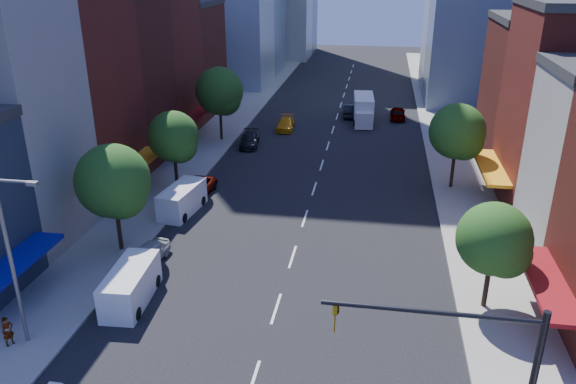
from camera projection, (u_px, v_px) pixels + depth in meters
name	position (u px, v px, depth m)	size (l,w,h in m)	color
ground	(253.00, 382.00, 26.05)	(220.00, 220.00, 0.00)	black
sidewalk_left	(223.00, 129.00, 64.30)	(5.00, 120.00, 0.15)	gray
sidewalk_right	(447.00, 140.00, 60.58)	(5.00, 120.00, 0.15)	gray
bldg_left_2	(50.00, 96.00, 44.76)	(12.00, 9.00, 16.00)	maroon
bldg_left_3	(100.00, 81.00, 52.69)	(12.00, 8.00, 15.00)	#511D14
bldg_left_4	(136.00, 56.00, 60.05)	(12.00, 9.00, 17.00)	maroon
bldg_left_5	(169.00, 60.00, 69.47)	(12.00, 10.00, 13.00)	#511D14
bldg_right_3	(556.00, 96.00, 51.37)	(12.00, 10.00, 13.00)	#511D14
streetlight	(13.00, 252.00, 26.68)	(2.25, 0.25, 9.00)	slate
tree_left_near	(115.00, 184.00, 35.81)	(4.80, 4.80, 7.30)	black
tree_left_mid	(175.00, 139.00, 45.96)	(4.20, 4.20, 6.65)	black
tree_left_far	(221.00, 93.00, 58.44)	(5.00, 5.00, 7.75)	black
tree_right_near	(497.00, 242.00, 29.91)	(4.00, 4.00, 6.20)	black
tree_right_far	(459.00, 134.00, 46.04)	(4.60, 4.60, 7.20)	black
parked_car_front	(149.00, 254.00, 36.03)	(1.51, 3.74, 1.27)	#B3B3B8
parked_car_second	(191.00, 193.00, 45.05)	(1.69, 4.84, 1.59)	black
parked_car_third	(196.00, 188.00, 46.26)	(2.19, 4.74, 1.32)	#999999
parked_car_rear	(250.00, 140.00, 58.60)	(1.85, 4.56, 1.32)	black
cargo_van_near	(130.00, 287.00, 31.70)	(2.27, 5.07, 2.11)	white
cargo_van_far	(181.00, 200.00, 43.03)	(2.56, 5.12, 2.09)	white
taxi	(286.00, 124.00, 64.27)	(1.83, 4.49, 1.30)	orange
traffic_car_oncoming	(350.00, 110.00, 69.51)	(1.59, 4.56, 1.50)	black
traffic_car_far	(398.00, 113.00, 68.44)	(1.78, 4.44, 1.51)	#999999
box_truck	(363.00, 110.00, 67.05)	(2.72, 7.62, 3.01)	silver
pedestrian_near	(8.00, 331.00, 28.04)	(0.59, 0.38, 1.61)	#999999
pedestrian_far	(121.00, 205.00, 42.22)	(0.88, 0.68, 1.80)	#999999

